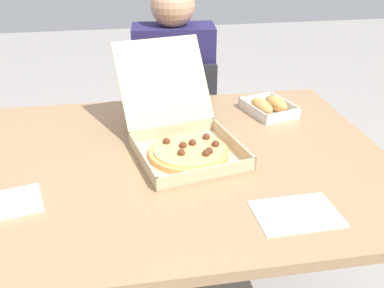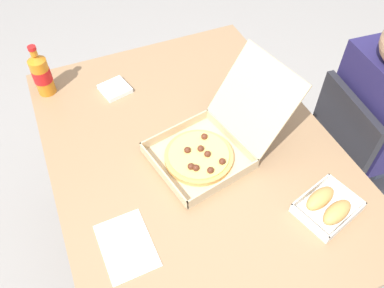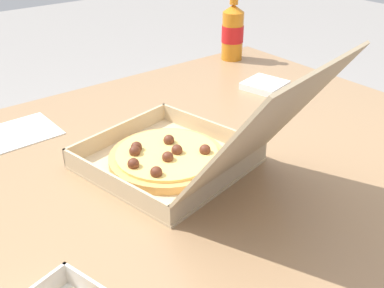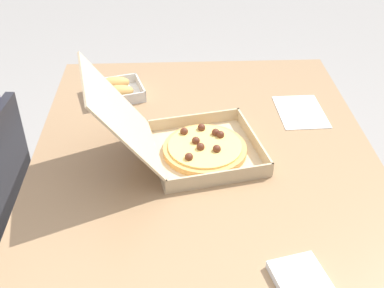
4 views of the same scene
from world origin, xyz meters
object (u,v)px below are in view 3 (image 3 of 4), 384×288
(pizza_box_open, at_px, (182,153))
(cola_bottle, at_px, (233,32))
(napkin_pile, at_px, (265,85))
(paper_menu, at_px, (11,135))

(pizza_box_open, height_order, cola_bottle, pizza_box_open)
(pizza_box_open, relative_size, napkin_pile, 4.80)
(pizza_box_open, relative_size, cola_bottle, 2.36)
(paper_menu, distance_m, napkin_pile, 0.71)
(cola_bottle, height_order, napkin_pile, cola_bottle)
(cola_bottle, height_order, paper_menu, cola_bottle)
(napkin_pile, bearing_deg, cola_bottle, -112.00)
(paper_menu, height_order, napkin_pile, napkin_pile)
(cola_bottle, distance_m, napkin_pile, 0.29)
(cola_bottle, bearing_deg, paper_menu, 7.11)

